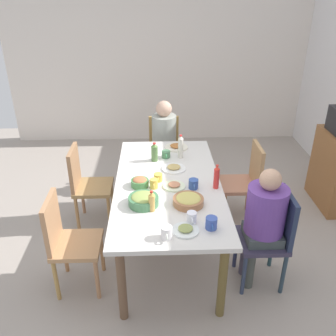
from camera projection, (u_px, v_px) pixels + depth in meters
name	position (u px, v px, depth m)	size (l,w,h in m)	color
ground_plane	(168.00, 246.00, 3.75)	(6.90, 6.90, 0.00)	#A1968B
wall_left	(161.00, 61.00, 5.75)	(0.12, 4.82, 2.60)	silver
dining_table	(168.00, 190.00, 3.43)	(1.93, 0.98, 0.76)	silver
chair_0	(246.00, 179.00, 3.97)	(0.40, 0.40, 0.90)	#B7775A
chair_1	(164.00, 148.00, 4.70)	(0.40, 0.40, 0.90)	#A4814C
person_1	(164.00, 137.00, 4.54)	(0.30, 0.30, 1.16)	#444349
chair_2	(67.00, 238.00, 3.05)	(0.40, 0.40, 0.90)	tan
chair_3	(85.00, 182.00, 3.91)	(0.40, 0.40, 0.90)	#A3804E
chair_4	(272.00, 233.00, 3.11)	(0.40, 0.40, 0.90)	#363048
person_4	(264.00, 217.00, 3.03)	(0.33, 0.33, 1.13)	#444944
plate_0	(174.00, 168.00, 3.62)	(0.24, 0.24, 0.04)	white
plate_1	(176.00, 147.00, 4.08)	(0.25, 0.25, 0.04)	silver
plate_2	(186.00, 230.00, 2.73)	(0.20, 0.20, 0.04)	silver
plate_3	(174.00, 186.00, 3.31)	(0.20, 0.20, 0.04)	silver
bowl_0	(143.00, 200.00, 3.04)	(0.25, 0.25, 0.09)	#447C4E
bowl_1	(188.00, 200.00, 3.05)	(0.26, 0.26, 0.08)	#9C6540
bowl_2	(140.00, 182.00, 3.32)	(0.16, 0.16, 0.08)	#4A8747
cup_0	(193.00, 184.00, 3.28)	(0.12, 0.09, 0.09)	#32519A
cup_1	(158.00, 177.00, 3.40)	(0.12, 0.08, 0.07)	#E4BD48
cup_2	(167.00, 233.00, 2.64)	(0.12, 0.08, 0.10)	white
cup_3	(211.00, 223.00, 2.75)	(0.12, 0.09, 0.10)	#3851A4
cup_4	(192.00, 217.00, 2.82)	(0.11, 0.08, 0.09)	white
cup_5	(154.00, 184.00, 3.28)	(0.11, 0.07, 0.09)	#EAC24C
cup_6	(166.00, 154.00, 3.85)	(0.12, 0.09, 0.07)	#4F835A
bottle_0	(154.00, 152.00, 3.76)	(0.07, 0.07, 0.20)	#537842
bottle_1	(181.00, 147.00, 3.81)	(0.06, 0.06, 0.26)	silver
bottle_2	(216.00, 177.00, 3.25)	(0.05, 0.05, 0.23)	red
bottle_3	(152.00, 202.00, 2.94)	(0.05, 0.05, 0.18)	tan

